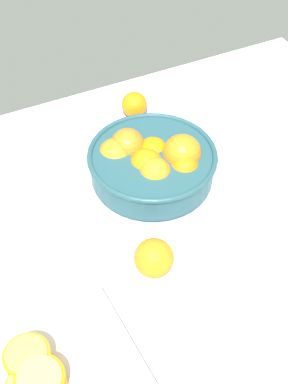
{
  "coord_description": "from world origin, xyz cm",
  "views": [
    {
      "loc": [
        -27.36,
        -64.87,
        82.86
      ],
      "look_at": [
        3.55,
        -1.32,
        7.86
      ],
      "focal_mm": 47.87,
      "sensor_mm": 36.0,
      "label": 1
    }
  ],
  "objects": [
    {
      "name": "loose_orange_0",
      "position": [
        16.63,
        31.26,
        3.27
      ],
      "size": [
        6.55,
        6.55,
        6.55
      ],
      "primitive_type": "sphere",
      "color": "orange",
      "rests_on": "ground_plane"
    },
    {
      "name": "fruit_bowl",
      "position": [
        10.22,
        8.43,
        4.94
      ],
      "size": [
        28.61,
        28.61,
        11.45
      ],
      "color": "#234C56",
      "rests_on": "ground_plane"
    },
    {
      "name": "orange_half_1",
      "position": [
        -28.05,
        -23.49,
        4.26
      ],
      "size": [
        7.66,
        7.66,
        4.23
      ],
      "color": "orange",
      "rests_on": "cutting_board"
    },
    {
      "name": "ground_plane",
      "position": [
        0.0,
        0.0,
        -1.5
      ],
      "size": [
        148.73,
        92.27,
        3.0
      ],
      "primitive_type": "cube",
      "color": "silver"
    },
    {
      "name": "loose_orange_1",
      "position": [
        -0.63,
        -14.18,
        3.85
      ],
      "size": [
        7.69,
        7.69,
        7.69
      ],
      "primitive_type": "sphere",
      "color": "orange",
      "rests_on": "ground_plane"
    },
    {
      "name": "cutting_board",
      "position": [
        -26.83,
        -27.0,
        1.09
      ],
      "size": [
        32.55,
        25.18,
        2.18
      ],
      "primitive_type": "cube",
      "rotation": [
        0.0,
        0.0,
        0.05
      ],
      "color": "beige",
      "rests_on": "ground_plane"
    },
    {
      "name": "orange_half_2",
      "position": [
        -27.37,
        -28.06,
        4.28
      ],
      "size": [
        7.98,
        7.98,
        4.26
      ],
      "color": "orange",
      "rests_on": "cutting_board"
    }
  ]
}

